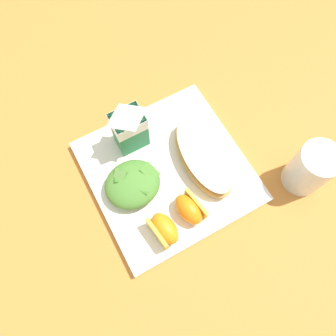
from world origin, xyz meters
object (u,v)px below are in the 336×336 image
Objects in this scene: green_salad_pile at (134,186)px; orange_wedge_middle at (190,209)px; milk_carton at (129,126)px; orange_wedge_front at (164,229)px; drinking_clear_cup at (310,169)px; white_plate at (168,172)px; cheesy_pizza_bread at (203,156)px.

orange_wedge_middle is at bearing -51.93° from green_salad_pile.
green_salad_pile is 0.92× the size of milk_carton.
orange_wedge_front is at bearing -83.70° from green_salad_pile.
green_salad_pile is at bearing 96.30° from orange_wedge_front.
white_plate is at bearing 148.50° from drinking_clear_cup.
green_salad_pile is 1.57× the size of orange_wedge_middle.
green_salad_pile reaches higher than orange_wedge_middle.
milk_carton is 0.18m from orange_wedge_middle.
drinking_clear_cup is at bearing -24.06° from green_salad_pile.
orange_wedge_middle is (0.03, -0.17, -0.04)m from milk_carton.
cheesy_pizza_bread is at bearing -4.37° from green_salad_pile.
orange_wedge_middle reaches higher than cheesy_pizza_bread.
white_plate is at bearing 86.26° from orange_wedge_middle.
milk_carton is 0.33m from drinking_clear_cup.
white_plate is at bearing 2.82° from green_salad_pile.
orange_wedge_front is 0.62× the size of drinking_clear_cup.
milk_carton is at bearing 66.11° from green_salad_pile.
orange_wedge_middle is (-0.07, -0.07, 0.00)m from cheesy_pizza_bread.
orange_wedge_middle is at bearing 9.87° from orange_wedge_front.
drinking_clear_cup reaches higher than white_plate.
milk_carton reaches higher than orange_wedge_front.
green_salad_pile is 0.98× the size of drinking_clear_cup.
cheesy_pizza_bread is (0.07, -0.01, 0.03)m from white_plate.
milk_carton is (-0.10, 0.10, 0.04)m from cheesy_pizza_bread.
green_salad_pile is (-0.14, 0.01, 0.00)m from cheesy_pizza_bread.
drinking_clear_cup reaches higher than orange_wedge_middle.
green_salad_pile reaches higher than cheesy_pizza_bread.
cheesy_pizza_bread is at bearing -11.99° from white_plate.
green_salad_pile is at bearing -177.18° from white_plate.
milk_carton is 0.19m from orange_wedge_front.
orange_wedge_front is (-0.03, -0.18, -0.04)m from milk_carton.
milk_carton reaches higher than green_salad_pile.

